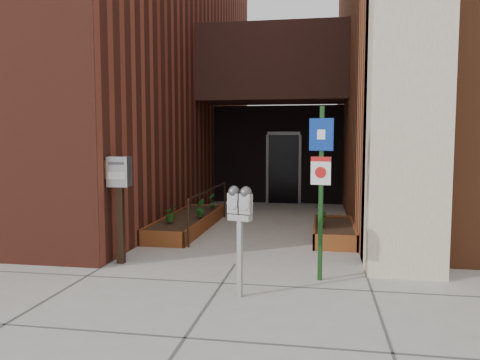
% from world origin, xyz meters
% --- Properties ---
extents(ground, '(80.00, 80.00, 0.00)m').
position_xyz_m(ground, '(0.00, 0.00, 0.00)').
color(ground, '#9E9991').
rests_on(ground, ground).
extents(architecture, '(20.00, 14.60, 10.00)m').
position_xyz_m(architecture, '(-0.18, 6.89, 4.98)').
color(architecture, maroon).
rests_on(architecture, ground).
extents(planter_left, '(0.90, 3.60, 0.30)m').
position_xyz_m(planter_left, '(-1.55, 2.70, 0.13)').
color(planter_left, brown).
rests_on(planter_left, ground).
extents(planter_right, '(0.80, 2.20, 0.30)m').
position_xyz_m(planter_right, '(1.60, 2.20, 0.13)').
color(planter_right, brown).
rests_on(planter_right, ground).
extents(handrail, '(0.04, 3.34, 0.90)m').
position_xyz_m(handrail, '(-1.05, 2.65, 0.75)').
color(handrail, black).
rests_on(handrail, ground).
extents(parking_meter, '(0.33, 0.20, 1.40)m').
position_xyz_m(parking_meter, '(0.34, -1.49, 1.09)').
color(parking_meter, '#A1A1A3').
rests_on(parking_meter, ground).
extents(sign_post, '(0.33, 0.11, 2.43)m').
position_xyz_m(sign_post, '(1.32, -0.63, 1.49)').
color(sign_post, '#143714').
rests_on(sign_post, ground).
extents(payment_dropbox, '(0.35, 0.28, 1.71)m').
position_xyz_m(payment_dropbox, '(-1.81, -0.24, 1.23)').
color(payment_dropbox, black).
rests_on(payment_dropbox, ground).
extents(shrub_left_a, '(0.39, 0.39, 0.33)m').
position_xyz_m(shrub_left_a, '(-1.68, 1.91, 0.47)').
color(shrub_left_a, '#215217').
rests_on(shrub_left_a, planter_left).
extents(shrub_left_b, '(0.24, 0.24, 0.38)m').
position_xyz_m(shrub_left_b, '(-1.25, 2.62, 0.49)').
color(shrub_left_b, '#1C5C1A').
rests_on(shrub_left_b, planter_left).
extents(shrub_left_c, '(0.27, 0.27, 0.34)m').
position_xyz_m(shrub_left_c, '(-1.25, 2.61, 0.47)').
color(shrub_left_c, '#194E16').
rests_on(shrub_left_c, planter_left).
extents(shrub_left_d, '(0.29, 0.29, 0.39)m').
position_xyz_m(shrub_left_d, '(-1.25, 3.73, 0.49)').
color(shrub_left_d, '#164E1A').
rests_on(shrub_left_d, planter_left).
extents(shrub_right_a, '(0.18, 0.18, 0.30)m').
position_xyz_m(shrub_right_a, '(1.35, 2.14, 0.45)').
color(shrub_right_a, '#235518').
rests_on(shrub_right_a, planter_right).
extents(shrub_right_b, '(0.24, 0.24, 0.32)m').
position_xyz_m(shrub_right_b, '(1.37, 1.99, 0.46)').
color(shrub_right_b, '#215E1A').
rests_on(shrub_right_b, planter_right).
extents(shrub_right_c, '(0.34, 0.34, 0.31)m').
position_xyz_m(shrub_right_c, '(1.35, 2.44, 0.45)').
color(shrub_right_c, '#275C1A').
rests_on(shrub_right_c, planter_right).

